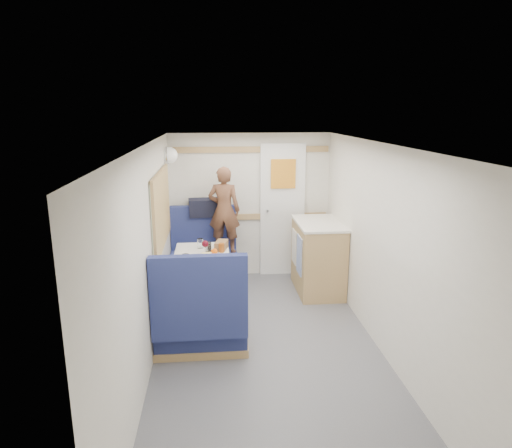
{
  "coord_description": "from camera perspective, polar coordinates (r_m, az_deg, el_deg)",
  "views": [
    {
      "loc": [
        -0.49,
        -3.94,
        2.3
      ],
      "look_at": [
        -0.04,
        0.9,
        1.08
      ],
      "focal_mm": 32.0,
      "sensor_mm": 36.0,
      "label": 1
    }
  ],
  "objects": [
    {
      "name": "bench_near",
      "position": [
        4.55,
        -6.9,
        -12.11
      ],
      "size": [
        0.9,
        0.59,
        1.05
      ],
      "color": "#171B4B",
      "rests_on": "floor"
    },
    {
      "name": "bench_far",
      "position": [
        6.15,
        -6.51,
        -4.99
      ],
      "size": [
        0.9,
        0.59,
        1.05
      ],
      "color": "#171B4B",
      "rests_on": "floor"
    },
    {
      "name": "wall_left",
      "position": [
        4.2,
        -13.39,
        -4.35
      ],
      "size": [
        0.02,
        4.5,
        2.0
      ],
      "primitive_type": "cube",
      "color": "silver",
      "rests_on": "floor"
    },
    {
      "name": "oak_trim_high",
      "position": [
        6.22,
        -0.75,
        9.3
      ],
      "size": [
        2.15,
        0.02,
        0.08
      ],
      "primitive_type": "cube",
      "color": "#A08148",
      "rests_on": "wall_back"
    },
    {
      "name": "tumbler_left",
      "position": [
        4.83,
        -8.75,
        -4.43
      ],
      "size": [
        0.07,
        0.07,
        0.12
      ],
      "primitive_type": "cylinder",
      "color": "white",
      "rests_on": "dinette_table"
    },
    {
      "name": "cheese_block",
      "position": [
        5.04,
        -6.18,
        -3.82
      ],
      "size": [
        0.11,
        0.07,
        0.04
      ],
      "primitive_type": "cube",
      "rotation": [
        0.0,
        0.0,
        0.0
      ],
      "color": "#EBE088",
      "rests_on": "tray"
    },
    {
      "name": "oak_trim_low",
      "position": [
        6.36,
        -0.72,
        0.92
      ],
      "size": [
        2.15,
        0.02,
        0.08
      ],
      "primitive_type": "cube",
      "color": "#A08148",
      "rests_on": "wall_back"
    },
    {
      "name": "rear_door",
      "position": [
        6.37,
        3.32,
        2.05
      ],
      "size": [
        0.62,
        0.12,
        1.86
      ],
      "color": "white",
      "rests_on": "wall_back"
    },
    {
      "name": "wine_glass",
      "position": [
        5.11,
        -6.38,
        -2.55
      ],
      "size": [
        0.08,
        0.08,
        0.17
      ],
      "color": "white",
      "rests_on": "dinette_table"
    },
    {
      "name": "tray",
      "position": [
        4.99,
        -6.13,
        -4.31
      ],
      "size": [
        0.37,
        0.43,
        0.02
      ],
      "primitive_type": "cube",
      "rotation": [
        0.0,
        0.0,
        0.23
      ],
      "color": "silver",
      "rests_on": "dinette_table"
    },
    {
      "name": "dome_light",
      "position": [
        5.85,
        -10.77,
        8.45
      ],
      "size": [
        0.2,
        0.2,
        0.2
      ],
      "primitive_type": "sphere",
      "color": "white",
      "rests_on": "wall_left"
    },
    {
      "name": "side_window",
      "position": [
        5.09,
        -11.82,
        1.88
      ],
      "size": [
        0.04,
        1.3,
        0.72
      ],
      "primitive_type": "cube",
      "color": "#99A38A",
      "rests_on": "wall_left"
    },
    {
      "name": "tumbler_right",
      "position": [
        5.24,
        -5.99,
        -2.87
      ],
      "size": [
        0.07,
        0.07,
        0.11
      ],
      "primitive_type": "cylinder",
      "color": "silver",
      "rests_on": "dinette_table"
    },
    {
      "name": "beer_glass",
      "position": [
        5.22,
        -4.33,
        -2.98
      ],
      "size": [
        0.07,
        0.07,
        0.1
      ],
      "primitive_type": "cylinder",
      "color": "#8C4314",
      "rests_on": "dinette_table"
    },
    {
      "name": "orange_fruit",
      "position": [
        5.07,
        -5.24,
        -3.48
      ],
      "size": [
        0.07,
        0.07,
        0.07
      ],
      "primitive_type": "sphere",
      "color": "#EE5C0A",
      "rests_on": "tray"
    },
    {
      "name": "wall_back",
      "position": [
        6.35,
        -0.74,
        2.28
      ],
      "size": [
        2.2,
        0.02,
        2.0
      ],
      "primitive_type": "cube",
      "color": "silver",
      "rests_on": "floor"
    },
    {
      "name": "duffel_bag",
      "position": [
        6.2,
        -6.11,
        2.08
      ],
      "size": [
        0.51,
        0.28,
        0.24
      ],
      "primitive_type": "cube",
      "rotation": [
        0.0,
        0.0,
        0.09
      ],
      "color": "black",
      "rests_on": "ledge"
    },
    {
      "name": "ceiling",
      "position": [
        3.99,
        1.84,
        9.77
      ],
      "size": [
        4.5,
        4.5,
        0.0
      ],
      "primitive_type": "plane",
      "rotation": [
        3.14,
        0.0,
        0.0
      ],
      "color": "silver",
      "rests_on": "wall_back"
    },
    {
      "name": "pepper_grinder",
      "position": [
        5.27,
        -5.84,
        -2.87
      ],
      "size": [
        0.04,
        0.04,
        0.1
      ],
      "primitive_type": "cylinder",
      "color": "black",
      "rests_on": "dinette_table"
    },
    {
      "name": "wall_right",
      "position": [
        4.45,
        15.96,
        -3.46
      ],
      "size": [
        0.02,
        4.5,
        2.0
      ],
      "primitive_type": "cube",
      "color": "silver",
      "rests_on": "floor"
    },
    {
      "name": "ledge",
      "position": [
        6.23,
        -6.61,
        0.83
      ],
      "size": [
        0.9,
        0.14,
        0.04
      ],
      "primitive_type": "cube",
      "color": "#A08148",
      "rests_on": "bench_far"
    },
    {
      "name": "tumbler_mid",
      "position": [
        5.4,
        -6.97,
        -2.41
      ],
      "size": [
        0.07,
        0.07,
        0.11
      ],
      "primitive_type": "cylinder",
      "color": "silver",
      "rests_on": "dinette_table"
    },
    {
      "name": "floor",
      "position": [
        4.59,
        1.63,
        -15.97
      ],
      "size": [
        4.5,
        4.5,
        0.0
      ],
      "primitive_type": "plane",
      "color": "#515156",
      "rests_on": "ground"
    },
    {
      "name": "galley_counter",
      "position": [
        5.94,
        7.73,
        -4.02
      ],
      "size": [
        0.57,
        0.92,
        0.92
      ],
      "color": "#A08148",
      "rests_on": "floor"
    },
    {
      "name": "dinette_table",
      "position": [
        5.24,
        -6.75,
        -5.32
      ],
      "size": [
        0.62,
        0.92,
        0.72
      ],
      "color": "white",
      "rests_on": "floor"
    },
    {
      "name": "bread_loaf",
      "position": [
        5.33,
        -4.36,
        -2.65
      ],
      "size": [
        0.17,
        0.25,
        0.09
      ],
      "primitive_type": "cube",
      "rotation": [
        0.0,
        0.0,
        -0.23
      ],
      "color": "brown",
      "rests_on": "dinette_table"
    },
    {
      "name": "person",
      "position": [
        5.98,
        -4.01,
        1.75
      ],
      "size": [
        0.47,
        0.35,
        1.15
      ],
      "primitive_type": "imported",
      "rotation": [
        0.0,
        0.0,
        2.94
      ],
      "color": "brown",
      "rests_on": "bench_far"
    }
  ]
}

